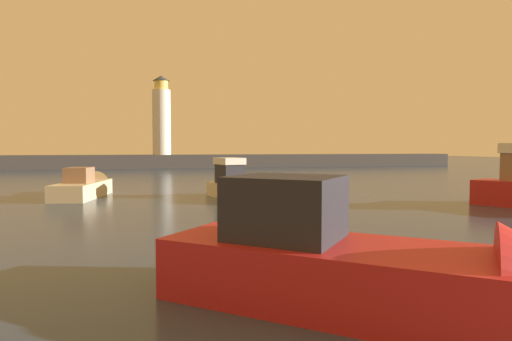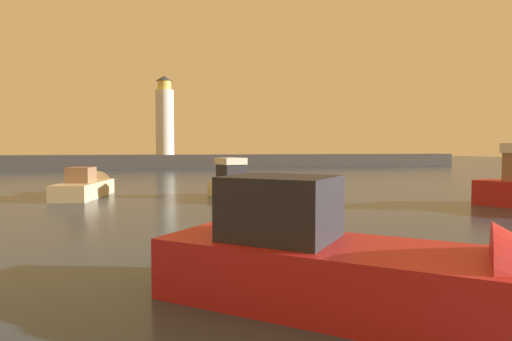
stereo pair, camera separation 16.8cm
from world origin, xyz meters
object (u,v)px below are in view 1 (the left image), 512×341
(motorboat_5, at_px, (394,273))
(motorboat_2, at_px, (88,186))
(lighthouse, at_px, (162,117))
(motorboat_1, at_px, (240,187))

(motorboat_5, bearing_deg, motorboat_2, 109.36)
(lighthouse, bearing_deg, motorboat_5, -88.25)
(lighthouse, bearing_deg, motorboat_2, -98.91)
(motorboat_2, bearing_deg, lighthouse, 81.09)
(lighthouse, height_order, motorboat_5, lighthouse)
(motorboat_2, relative_size, motorboat_5, 0.97)
(motorboat_2, height_order, motorboat_5, motorboat_5)
(motorboat_5, bearing_deg, lighthouse, 91.75)
(lighthouse, xyz_separation_m, motorboat_2, (-5.74, -36.62, -6.86))
(motorboat_1, distance_m, motorboat_5, 16.97)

